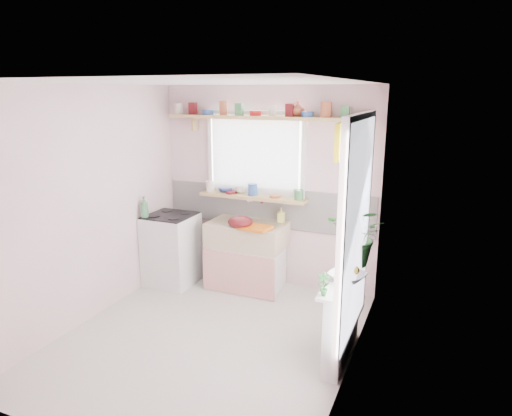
% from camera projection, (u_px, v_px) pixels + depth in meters
% --- Properties ---
extents(room, '(3.20, 3.20, 3.20)m').
position_uv_depth(room, '(300.00, 194.00, 4.79)').
color(room, beige).
rests_on(room, ground).
extents(sink_unit, '(0.95, 0.65, 1.11)m').
position_uv_depth(sink_unit, '(247.00, 255.00, 5.72)').
color(sink_unit, white).
rests_on(sink_unit, ground).
extents(cooker, '(0.58, 0.58, 0.93)m').
position_uv_depth(cooker, '(172.00, 249.00, 5.85)').
color(cooker, white).
rests_on(cooker, ground).
extents(radiator_ledge, '(0.22, 0.95, 0.78)m').
position_uv_depth(radiator_ledge, '(342.00, 318.00, 4.20)').
color(radiator_ledge, white).
rests_on(radiator_ledge, ground).
extents(windowsill, '(1.40, 0.22, 0.04)m').
position_uv_depth(windowsill, '(253.00, 197.00, 5.71)').
color(windowsill, tan).
rests_on(windowsill, room).
extents(pine_shelf, '(2.52, 0.24, 0.04)m').
position_uv_depth(pine_shelf, '(264.00, 118.00, 5.40)').
color(pine_shelf, tan).
rests_on(pine_shelf, room).
extents(shelf_crockery, '(2.47, 0.11, 0.12)m').
position_uv_depth(shelf_crockery, '(260.00, 111.00, 5.40)').
color(shelf_crockery, silver).
rests_on(shelf_crockery, pine_shelf).
extents(sill_crockery, '(1.35, 0.11, 0.12)m').
position_uv_depth(sill_crockery, '(253.00, 191.00, 5.69)').
color(sill_crockery, silver).
rests_on(sill_crockery, windowsill).
extents(dish_tray, '(0.39, 0.31, 0.04)m').
position_uv_depth(dish_tray, '(255.00, 228.00, 5.36)').
color(dish_tray, orange).
rests_on(dish_tray, sink_unit).
extents(colander, '(0.39, 0.39, 0.14)m').
position_uv_depth(colander, '(240.00, 222.00, 5.42)').
color(colander, '#540E13').
rests_on(colander, sink_unit).
extents(jade_plant, '(0.62, 0.57, 0.61)m').
position_uv_depth(jade_plant, '(358.00, 235.00, 4.38)').
color(jade_plant, '#2B6528').
rests_on(jade_plant, radiator_ledge).
extents(fruit_bowl, '(0.41, 0.41, 0.08)m').
position_uv_depth(fruit_bowl, '(347.00, 277.00, 4.07)').
color(fruit_bowl, white).
rests_on(fruit_bowl, radiator_ledge).
extents(herb_pot, '(0.12, 0.09, 0.20)m').
position_uv_depth(herb_pot, '(324.00, 284.00, 3.76)').
color(herb_pot, '#2D712F').
rests_on(herb_pot, radiator_ledge).
extents(soap_bottle_sink, '(0.09, 0.09, 0.18)m').
position_uv_depth(soap_bottle_sink, '(281.00, 215.00, 5.63)').
color(soap_bottle_sink, '#D8DB61').
rests_on(soap_bottle_sink, sink_unit).
extents(sill_cup, '(0.15, 0.15, 0.09)m').
position_uv_depth(sill_cup, '(241.00, 190.00, 5.82)').
color(sill_cup, beige).
rests_on(sill_cup, windowsill).
extents(sill_bowl, '(0.24, 0.24, 0.06)m').
position_uv_depth(sill_bowl, '(226.00, 189.00, 5.90)').
color(sill_bowl, '#334AA6').
rests_on(sill_bowl, windowsill).
extents(shelf_vase, '(0.21, 0.21, 0.17)m').
position_uv_depth(shelf_vase, '(298.00, 109.00, 5.28)').
color(shelf_vase, '#A24C32').
rests_on(shelf_vase, pine_shelf).
extents(cooker_bottle, '(0.12, 0.12, 0.26)m').
position_uv_depth(cooker_bottle, '(144.00, 207.00, 5.59)').
color(cooker_bottle, '#448857').
rests_on(cooker_bottle, cooker).
extents(fruit, '(0.20, 0.14, 0.10)m').
position_uv_depth(fruit, '(348.00, 270.00, 4.06)').
color(fruit, orange).
rests_on(fruit, fruit_bowl).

